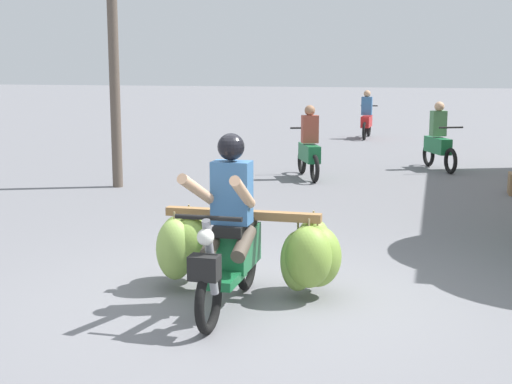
{
  "coord_description": "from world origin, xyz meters",
  "views": [
    {
      "loc": [
        1.53,
        -6.29,
        2.19
      ],
      "look_at": [
        -0.22,
        0.79,
        0.9
      ],
      "focal_mm": 51.59,
      "sensor_mm": 36.0,
      "label": 1
    }
  ],
  "objects": [
    {
      "name": "motorbike_distant_ahead_left",
      "position": [
        -0.46,
        15.22,
        0.57
      ],
      "size": [
        0.5,
        1.62,
        1.4
      ],
      "color": "black",
      "rests_on": "ground"
    },
    {
      "name": "utility_pole",
      "position": [
        -3.96,
        5.67,
        3.22
      ],
      "size": [
        0.18,
        0.18,
        6.43
      ],
      "primitive_type": "cylinder",
      "color": "brown",
      "rests_on": "ground"
    },
    {
      "name": "motorbike_distant_far_ahead",
      "position": [
        -0.81,
        7.41,
        0.57
      ],
      "size": [
        0.78,
        1.53,
        1.4
      ],
      "color": "black",
      "rests_on": "ground"
    },
    {
      "name": "motorbike_main_loaded",
      "position": [
        -0.2,
        0.2,
        0.49
      ],
      "size": [
        1.84,
        1.87,
        1.58
      ],
      "color": "black",
      "rests_on": "ground"
    },
    {
      "name": "ground_plane",
      "position": [
        0.0,
        0.0,
        0.0
      ],
      "size": [
        120.0,
        120.0,
        0.0
      ],
      "primitive_type": "plane",
      "color": "slate"
    },
    {
      "name": "motorbike_distant_ahead_right",
      "position": [
        1.57,
        9.26,
        0.57
      ],
      "size": [
        0.8,
        1.52,
        1.4
      ],
      "color": "black",
      "rests_on": "ground"
    }
  ]
}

